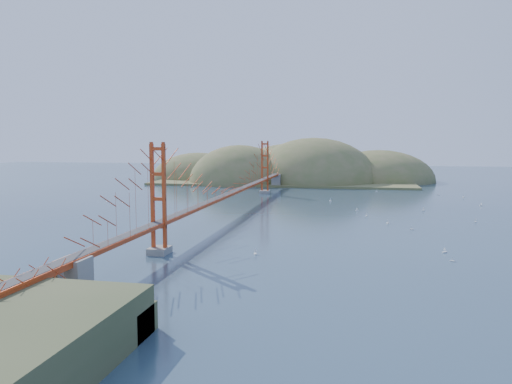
% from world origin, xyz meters
% --- Properties ---
extents(ground, '(320.00, 320.00, 0.00)m').
position_xyz_m(ground, '(0.00, 0.00, 0.00)').
color(ground, '#283E51').
rests_on(ground, ground).
extents(bridge, '(2.20, 94.40, 12.00)m').
position_xyz_m(bridge, '(0.00, 0.18, 7.01)').
color(bridge, gray).
rests_on(bridge, ground).
extents(approach_viaduct, '(1.40, 12.00, 3.38)m').
position_xyz_m(approach_viaduct, '(0.00, -51.91, 2.55)').
color(approach_viaduct, '#C63C16').
rests_on(approach_viaduct, ground).
extents(promontory, '(9.00, 6.00, 0.24)m').
position_xyz_m(promontory, '(0.00, -48.50, 0.12)').
color(promontory, '#59544C').
rests_on(promontory, ground).
extents(fort, '(3.70, 2.30, 1.75)m').
position_xyz_m(fort, '(0.40, -47.80, 0.67)').
color(fort, maroon).
rests_on(fort, ground).
extents(far_headlands, '(84.00, 58.00, 25.00)m').
position_xyz_m(far_headlands, '(2.21, 68.52, 0.00)').
color(far_headlands, olive).
rests_on(far_headlands, ground).
extents(sailboat_13, '(0.64, 0.64, 0.67)m').
position_xyz_m(sailboat_13, '(29.42, -23.43, 0.15)').
color(sailboat_13, white).
rests_on(sailboat_13, ground).
extents(sailboat_0, '(0.49, 0.60, 0.70)m').
position_xyz_m(sailboat_0, '(21.67, 0.60, 0.15)').
color(sailboat_0, white).
rests_on(sailboat_0, ground).
extents(sailboat_12, '(0.50, 0.41, 0.59)m').
position_xyz_m(sailboat_12, '(24.51, 39.70, 0.14)').
color(sailboat_12, white).
rests_on(sailboat_12, ground).
extents(sailboat_16, '(0.62, 0.62, 0.65)m').
position_xyz_m(sailboat_16, '(15.08, 19.00, 0.15)').
color(sailboat_16, white).
rests_on(sailboat_16, ground).
extents(sailboat_4, '(0.58, 0.60, 0.67)m').
position_xyz_m(sailboat_4, '(37.10, -1.86, 0.15)').
color(sailboat_4, white).
rests_on(sailboat_4, ground).
extents(sailboat_15, '(0.61, 0.61, 0.68)m').
position_xyz_m(sailboat_15, '(41.85, 31.17, 0.15)').
color(sailboat_15, white).
rests_on(sailboat_15, ground).
extents(sailboat_14, '(0.67, 0.67, 0.71)m').
position_xyz_m(sailboat_14, '(31.13, 8.68, 0.15)').
color(sailboat_14, white).
rests_on(sailboat_14, ground).
extents(sailboat_1, '(0.61, 0.61, 0.66)m').
position_xyz_m(sailboat_1, '(24.56, -5.63, 0.15)').
color(sailboat_1, white).
rests_on(sailboat_1, ground).
extents(sailboat_7, '(0.53, 0.50, 0.60)m').
position_xyz_m(sailboat_7, '(37.41, 34.99, 0.14)').
color(sailboat_7, white).
rests_on(sailboat_7, ground).
extents(sailboat_6, '(0.58, 0.58, 0.63)m').
position_xyz_m(sailboat_6, '(27.43, -9.92, 0.14)').
color(sailboat_6, white).
rests_on(sailboat_6, ground).
extents(sailboat_2, '(0.52, 0.52, 0.56)m').
position_xyz_m(sailboat_2, '(29.56, -27.29, 0.13)').
color(sailboat_2, white).
rests_on(sailboat_2, ground).
extents(sailboat_10, '(0.65, 0.65, 0.72)m').
position_xyz_m(sailboat_10, '(9.93, -28.28, 0.16)').
color(sailboat_10, white).
rests_on(sailboat_10, ground).
extents(sailboat_8, '(0.59, 0.56, 0.66)m').
position_xyz_m(sailboat_8, '(42.23, 17.71, 0.15)').
color(sailboat_8, white).
rests_on(sailboat_8, ground).
extents(sailboat_3, '(0.56, 0.56, 0.59)m').
position_xyz_m(sailboat_3, '(20.17, 6.82, 0.14)').
color(sailboat_3, white).
rests_on(sailboat_3, ground).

